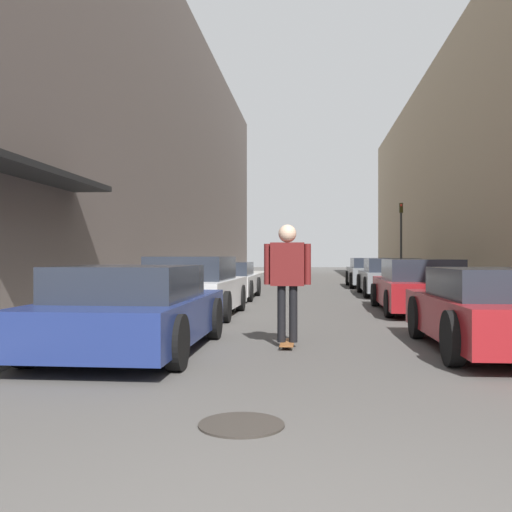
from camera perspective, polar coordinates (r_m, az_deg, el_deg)
The scene contains 15 objects.
ground at distance 20.58m, azimuth 5.63°, elevation -3.83°, with size 100.48×100.48×0.00m, color #4C4947.
curb_strip_left at distance 25.55m, azimuth -4.71°, elevation -2.95°, with size 1.80×45.67×0.12m.
curb_strip_right at distance 25.55m, azimuth 15.95°, elevation -2.95°, with size 1.80×45.67×0.12m.
building_row_left at distance 26.64m, azimuth -10.97°, elevation 10.59°, with size 4.90×45.67×12.54m.
building_row_right at distance 26.46m, azimuth 22.20°, elevation 8.16°, with size 4.90×45.67×10.26m.
parked_car_left_0 at distance 8.37m, azimuth -12.21°, elevation -5.27°, with size 2.07×4.25×1.23m.
parked_car_left_1 at distance 13.12m, azimuth -6.29°, elevation -3.15°, with size 2.04×4.12×1.36m.
parked_car_left_2 at distance 18.40m, azimuth -2.85°, elevation -2.48°, with size 1.86×4.06×1.18m.
parked_car_right_0 at distance 8.88m, azimuth 22.85°, elevation -5.02°, with size 1.94×4.00×1.20m.
parked_car_right_1 at distance 14.58m, azimuth 16.00°, elevation -2.96°, with size 2.00×4.68×1.29m.
parked_car_right_2 at distance 20.39m, azimuth 13.27°, elevation -2.08°, with size 2.04×4.47×1.29m.
parked_car_right_3 at distance 25.67m, azimuth 11.25°, elevation -1.65°, with size 1.87×4.42×1.29m.
skateboarder at distance 8.60m, azimuth 3.16°, elevation -1.54°, with size 0.71×0.78×1.85m.
manhole_cover at distance 4.80m, azimuth -1.47°, elevation -16.50°, with size 0.70×0.70×0.02m.
traffic_light at distance 27.14m, azimuth 14.31°, elevation 2.15°, with size 0.16×0.22×3.70m.
Camera 1 is at (-0.02, -2.27, 1.37)m, focal length 40.00 mm.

